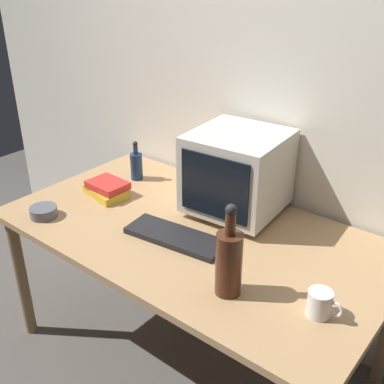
{
  "coord_description": "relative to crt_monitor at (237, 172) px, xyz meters",
  "views": [
    {
      "loc": [
        1.07,
        -1.32,
        1.75
      ],
      "look_at": [
        0.0,
        0.0,
        0.89
      ],
      "focal_mm": 44.3,
      "sensor_mm": 36.0,
      "label": 1
    }
  ],
  "objects": [
    {
      "name": "ground_plane",
      "position": [
        -0.05,
        -0.25,
        -0.9
      ],
      "size": [
        6.0,
        6.0,
        0.0
      ],
      "primitive_type": "plane",
      "color": "#56514C"
    },
    {
      "name": "back_wall",
      "position": [
        -0.05,
        0.26,
        0.35
      ],
      "size": [
        4.0,
        0.08,
        2.5
      ],
      "primitive_type": "cube",
      "color": "silver",
      "rests_on": "ground"
    },
    {
      "name": "desk",
      "position": [
        -0.05,
        -0.25,
        -0.27
      ],
      "size": [
        1.63,
        0.9,
        0.71
      ],
      "color": "tan",
      "rests_on": "ground"
    },
    {
      "name": "crt_monitor",
      "position": [
        0.0,
        0.0,
        0.0
      ],
      "size": [
        0.41,
        0.42,
        0.37
      ],
      "color": "beige",
      "rests_on": "desk"
    },
    {
      "name": "keyboard",
      "position": [
        -0.06,
        -0.35,
        -0.18
      ],
      "size": [
        0.44,
        0.2,
        0.02
      ],
      "primitive_type": "cube",
      "rotation": [
        0.0,
        0.0,
        0.12
      ],
      "color": "black",
      "rests_on": "desk"
    },
    {
      "name": "computer_mouse",
      "position": [
        0.22,
        -0.37,
        -0.17
      ],
      "size": [
        0.06,
        0.1,
        0.04
      ],
      "primitive_type": "ellipsoid",
      "rotation": [
        0.0,
        0.0,
        -0.01
      ],
      "color": "beige",
      "rests_on": "desk"
    },
    {
      "name": "bottle_tall",
      "position": [
        0.3,
        -0.49,
        -0.07
      ],
      "size": [
        0.09,
        0.09,
        0.34
      ],
      "color": "#472314",
      "rests_on": "desk"
    },
    {
      "name": "bottle_short",
      "position": [
        -0.59,
        -0.03,
        -0.12
      ],
      "size": [
        0.06,
        0.06,
        0.21
      ],
      "color": "navy",
      "rests_on": "desk"
    },
    {
      "name": "book_stack",
      "position": [
        -0.57,
        -0.26,
        -0.16
      ],
      "size": [
        0.24,
        0.17,
        0.07
      ],
      "color": "gold",
      "rests_on": "desk"
    },
    {
      "name": "mug",
      "position": [
        0.59,
        -0.4,
        -0.15
      ],
      "size": [
        0.12,
        0.08,
        0.09
      ],
      "color": "white",
      "rests_on": "desk"
    },
    {
      "name": "cd_spindle",
      "position": [
        -0.63,
        -0.57,
        -0.17
      ],
      "size": [
        0.12,
        0.12,
        0.04
      ],
      "primitive_type": "cylinder",
      "color": "#595B66",
      "rests_on": "desk"
    }
  ]
}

